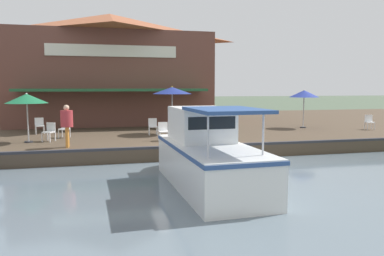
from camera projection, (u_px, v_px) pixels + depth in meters
name	position (u px, v px, depth m)	size (l,w,h in m)	color
ground_plane	(185.00, 163.00, 15.18)	(220.00, 220.00, 0.00)	#4C5B47
quay_deck	(150.00, 127.00, 25.78)	(22.00, 56.00, 0.60)	#4C3D2D
quay_edge_fender	(184.00, 147.00, 15.21)	(0.20, 50.40, 0.10)	#2D2D33
waterfront_restaurant	(111.00, 67.00, 27.45)	(12.02, 13.56, 7.76)	brown
patio_umbrella_by_entrance	(172.00, 91.00, 19.66)	(2.06, 2.06, 2.51)	#B7B7B7
patio_umbrella_far_corner	(304.00, 94.00, 22.55)	(1.78, 1.78, 2.32)	#B7B7B7
patio_umbrella_mid_patio_left	(27.00, 99.00, 16.45)	(1.81, 1.81, 2.21)	#B7B7B7
cafe_chair_under_first_umbrella	(65.00, 128.00, 18.24)	(0.56, 0.56, 0.85)	white
cafe_chair_far_corner_seat	(153.00, 126.00, 19.39)	(0.46, 0.46, 0.85)	white
cafe_chair_mid_patio	(40.00, 125.00, 19.75)	(0.54, 0.54, 0.85)	white
cafe_chair_back_row_seat	(163.00, 130.00, 17.21)	(0.45, 0.45, 0.85)	white
cafe_chair_facing_river	(49.00, 131.00, 17.00)	(0.59, 0.59, 0.85)	white
cafe_chair_beside_entrance	(369.00, 121.00, 21.79)	(0.55, 0.55, 0.85)	white
person_near_entrance	(67.00, 121.00, 15.21)	(0.49, 0.49, 1.74)	orange
motorboat_far_downstream	(203.00, 154.00, 11.67)	(6.49, 2.28, 2.43)	white
tree_behind_restaurant	(27.00, 66.00, 31.32)	(5.25, 5.00, 6.88)	brown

